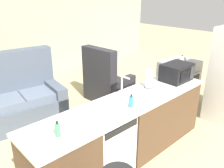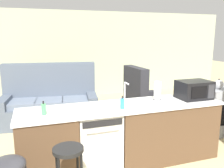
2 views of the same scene
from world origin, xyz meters
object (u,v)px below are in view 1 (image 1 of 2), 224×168
stove_range (178,81)px  kettle (182,60)px  paper_towel_roll (149,79)px  dish_soap_bottle (58,130)px  microwave (177,72)px  soap_bottle (131,102)px  dishwasher (105,144)px  couch (4,103)px  armchair (106,85)px

stove_range → kettle: bearing=-142.8°
paper_towel_roll → dish_soap_bottle: size_ratio=1.60×
paper_towel_roll → dish_soap_bottle: paper_towel_roll is taller
microwave → soap_bottle: size_ratio=2.84×
dishwasher → kettle: (2.43, 0.42, 0.56)m
dishwasher → couch: 2.23m
stove_range → armchair: size_ratio=0.75×
dishwasher → armchair: 2.25m
soap_bottle → microwave: bearing=6.4°
dish_soap_bottle → armchair: (2.21, 1.73, -0.62)m
soap_bottle → couch: (-0.81, 2.32, -0.58)m
microwave → kettle: bearing=26.1°
microwave → kettle: (0.87, 0.42, -0.05)m
armchair → soap_bottle: bearing=-123.5°
paper_towel_roll → dish_soap_bottle: (-1.69, -0.19, -0.07)m
soap_bottle → kettle: 2.19m
stove_range → couch: (-3.09, 1.63, -0.06)m
dishwasher → stove_range: (2.60, 0.55, 0.03)m
paper_towel_roll → soap_bottle: (-0.67, -0.26, -0.07)m
dishwasher → dish_soap_bottle: dish_soap_bottle is taller
microwave → soap_bottle: microwave is taller
stove_range → soap_bottle: 2.44m
dish_soap_bottle → kettle: (3.13, 0.50, 0.01)m
microwave → dish_soap_bottle: 2.27m
kettle → armchair: armchair is taller
stove_range → dish_soap_bottle: bearing=-169.3°
dish_soap_bottle → kettle: 3.17m
armchair → stove_range: bearing=-45.6°
dishwasher → paper_towel_roll: paper_towel_roll is taller
soap_bottle → kettle: size_ratio=0.86×
soap_bottle → dish_soap_bottle: 1.02m
microwave → kettle: size_ratio=2.44×
kettle → couch: bearing=149.0°
stove_range → armchair: bearing=134.4°
dishwasher → armchair: bearing=47.7°
microwave → paper_towel_roll: bearing=168.7°
dishwasher → couch: couch is taller
couch → stove_range: bearing=-27.8°
stove_range → soap_bottle: soap_bottle is taller
dishwasher → kettle: kettle is taller
dishwasher → soap_bottle: soap_bottle is taller
kettle → soap_bottle: bearing=-165.1°
dish_soap_bottle → couch: couch is taller
couch → armchair: (2.00, -0.52, -0.04)m
dishwasher → soap_bottle: 0.65m
dishwasher → couch: size_ratio=0.40×
dish_soap_bottle → armchair: 2.88m
dishwasher → kettle: 2.53m
couch → dishwasher: bearing=-77.3°
stove_range → microwave: microwave is taller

